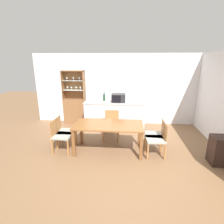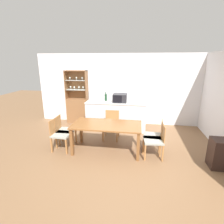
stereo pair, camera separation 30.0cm
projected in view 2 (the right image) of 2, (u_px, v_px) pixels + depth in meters
name	position (u px, v px, depth m)	size (l,w,h in m)	color
ground_plane	(120.00, 159.00, 4.25)	(18.00, 18.00, 0.00)	brown
wall_back	(128.00, 90.00, 6.38)	(6.80, 0.06, 2.55)	silver
kitchen_counter	(116.00, 116.00, 5.97)	(2.03, 0.60, 0.97)	silver
display_cabinet	(78.00, 107.00, 6.66)	(0.80, 0.34, 1.96)	brown
dining_table	(107.00, 128.00, 4.47)	(1.75, 0.86, 0.74)	brown
dining_chair_side_left_far	(64.00, 130.00, 4.83)	(0.47, 0.47, 0.84)	#999E93
dining_chair_side_right_near	(155.00, 140.00, 4.24)	(0.49, 0.49, 0.84)	#999E93
dining_chair_side_right_far	(154.00, 136.00, 4.48)	(0.48, 0.48, 0.84)	#999E93
dining_chair_side_left_near	(60.00, 134.00, 4.59)	(0.48, 0.48, 0.84)	#999E93
dining_chair_head_far	(111.00, 125.00, 5.26)	(0.46, 0.46, 0.84)	#999E93
microwave	(120.00, 98.00, 5.80)	(0.45, 0.40, 0.28)	#232328
wine_bottle	(106.00, 97.00, 5.99)	(0.08, 0.08, 0.30)	#193D23
side_cabinet	(223.00, 154.00, 3.82)	(0.54, 0.38, 0.67)	black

